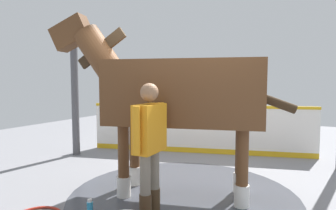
# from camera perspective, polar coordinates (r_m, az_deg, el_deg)

# --- Properties ---
(ground_plane) EXTENTS (16.00, 16.00, 0.02)m
(ground_plane) POSITION_cam_1_polar(r_m,az_deg,el_deg) (4.73, 5.20, -16.16)
(ground_plane) COLOR gray
(wet_patch) EXTENTS (3.34, 3.34, 0.00)m
(wet_patch) POSITION_cam_1_polar(r_m,az_deg,el_deg) (4.50, 2.96, -17.09)
(wet_patch) COLOR #42444C
(wet_patch) RESTS_ON ground
(barrier_wall) EXTENTS (4.96, 1.49, 1.13)m
(barrier_wall) POSITION_cam_1_polar(r_m,az_deg,el_deg) (6.81, 6.28, -5.04)
(barrier_wall) COLOR white
(barrier_wall) RESTS_ON ground
(roof_post_near) EXTENTS (0.16, 0.16, 2.64)m
(roof_post_near) POSITION_cam_1_polar(r_m,az_deg,el_deg) (6.85, -17.78, 1.53)
(roof_post_near) COLOR #4C4C51
(roof_post_near) RESTS_ON ground
(horse) EXTENTS (3.51, 1.47, 2.68)m
(horse) POSITION_cam_1_polar(r_m,az_deg,el_deg) (4.20, 1.28, 2.27)
(horse) COLOR brown
(horse) RESTS_ON ground
(handler) EXTENTS (0.23, 0.67, 1.65)m
(handler) POSITION_cam_1_polar(r_m,az_deg,el_deg) (3.54, -3.62, -7.11)
(handler) COLOR #47331E
(handler) RESTS_ON ground
(bottle_shampoo) EXTENTS (0.08, 0.08, 0.21)m
(bottle_shampoo) POSITION_cam_1_polar(r_m,az_deg,el_deg) (3.96, -15.07, -18.93)
(bottle_shampoo) COLOR #3399CC
(bottle_shampoo) RESTS_ON ground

